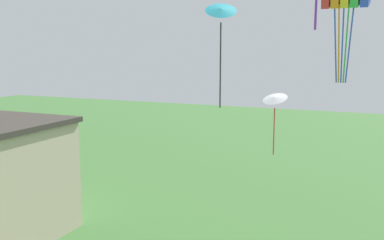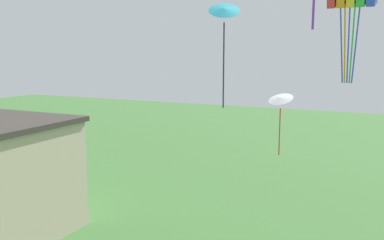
{
  "view_description": "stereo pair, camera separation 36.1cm",
  "coord_description": "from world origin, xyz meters",
  "views": [
    {
      "loc": [
        4.51,
        -2.91,
        8.29
      ],
      "look_at": [
        0.0,
        7.42,
        6.5
      ],
      "focal_mm": 40.0,
      "sensor_mm": 36.0,
      "label": 1
    },
    {
      "loc": [
        4.84,
        -2.76,
        8.29
      ],
      "look_at": [
        0.0,
        7.42,
        6.5
      ],
      "focal_mm": 40.0,
      "sensor_mm": 36.0,
      "label": 2
    }
  ],
  "objects": [
    {
      "name": "kite_cyan_delta",
      "position": [
        -0.45,
        10.88,
        9.56
      ],
      "size": [
        1.34,
        1.28,
        3.61
      ],
      "color": "#2DB2C6"
    },
    {
      "name": "kite_white_delta",
      "position": [
        0.49,
        15.19,
        6.28
      ],
      "size": [
        1.31,
        1.27,
        2.73
      ],
      "color": "white"
    }
  ]
}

